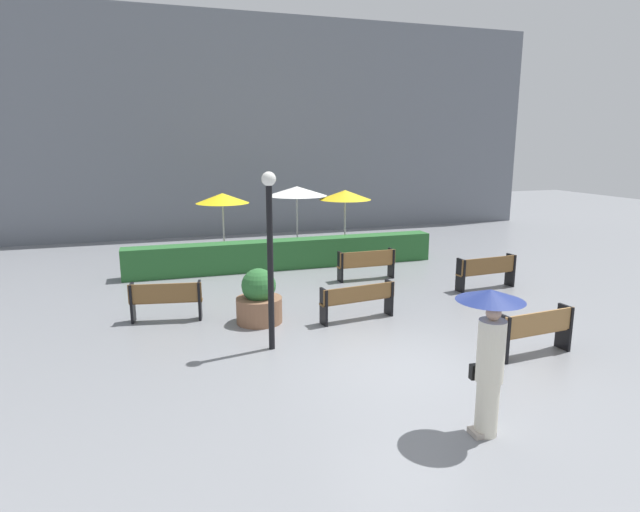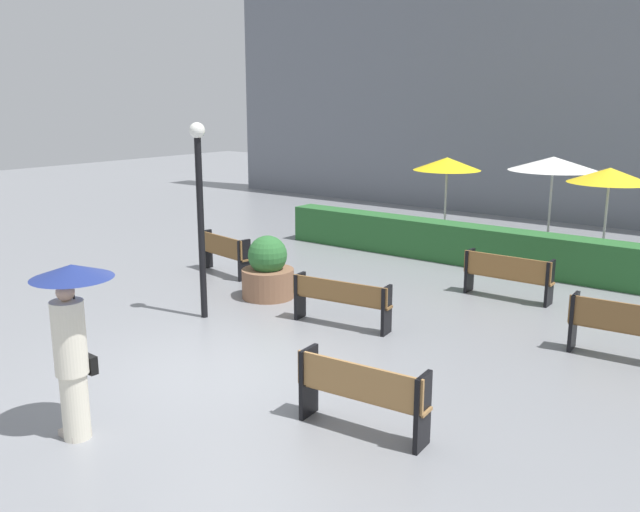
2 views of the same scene
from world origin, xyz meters
TOP-DOWN VIEW (x-y plane):
  - ground_plane at (0.00, 0.00)m, footprint 60.00×60.00m
  - bench_near_right at (2.64, -0.27)m, footprint 1.70×0.49m
  - bench_back_row at (1.82, 6.16)m, footprint 1.79×0.38m
  - bench_far_right at (4.63, 4.13)m, footprint 1.87×0.49m
  - bench_mid_center at (0.16, 2.76)m, footprint 1.87×0.54m
  - bench_far_left at (-4.08, 4.07)m, footprint 1.66×0.59m
  - pedestrian_with_umbrella at (0.03, -2.38)m, footprint 0.94×0.94m
  - planter_pot at (-2.05, 3.32)m, footprint 1.05×1.05m
  - lamp_post at (-2.14, 1.65)m, footprint 0.28×0.28m
  - patio_umbrella_yellow at (-1.84, 10.54)m, footprint 1.87×1.87m
  - patio_umbrella_white at (0.97, 10.90)m, footprint 2.25×2.25m
  - patio_umbrella_yellow_far at (2.58, 10.07)m, footprint 1.91×1.91m
  - hedge_strip at (-0.12, 8.40)m, footprint 10.24×0.70m
  - building_facade at (0.00, 16.00)m, footprint 28.00×1.20m

SIDE VIEW (x-z plane):
  - ground_plane at x=0.00m, z-range 0.00..0.00m
  - hedge_strip at x=-0.12m, z-range 0.00..0.95m
  - bench_mid_center at x=0.16m, z-range 0.10..0.94m
  - bench_back_row at x=1.82m, z-range 0.08..0.97m
  - bench_near_right at x=2.64m, z-range 0.08..1.00m
  - planter_pot at x=-2.05m, z-range -0.09..1.18m
  - bench_far_left at x=-4.08m, z-range 0.09..1.00m
  - bench_far_right at x=4.63m, z-range 0.09..1.02m
  - pedestrian_with_umbrella at x=0.03m, z-range 0.29..2.40m
  - patio_umbrella_yellow at x=-1.84m, z-range 0.99..3.32m
  - patio_umbrella_yellow_far at x=2.58m, z-range 1.00..3.37m
  - lamp_post at x=-2.14m, z-range 0.43..3.97m
  - patio_umbrella_white at x=0.97m, z-range 1.06..3.54m
  - building_facade at x=0.00m, z-range 0.00..9.48m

